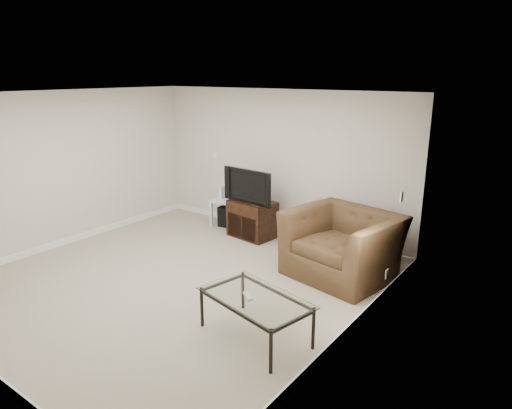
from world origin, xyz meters
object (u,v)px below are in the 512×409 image
Objects in this scene: tv_stand at (252,219)px; side_table at (229,212)px; television at (251,185)px; coffee_table at (255,317)px; subwoofer at (231,216)px; recliner at (343,234)px.

tv_stand is 0.75m from side_table.
tv_stand reaches higher than side_table.
television is 0.77× the size of coffee_table.
subwoofer is (-0.68, 0.25, -0.14)m from tv_stand.
coffee_table is (1.91, -2.48, -0.69)m from television.
subwoofer is at bearing 161.65° from television.
recliner is at bearing -9.39° from television.
side_table is (-0.71, 0.23, -0.06)m from tv_stand.
subwoofer is (0.03, 0.02, -0.07)m from side_table.
recliner is at bearing 88.81° from coffee_table.
tv_stand is 0.74m from subwoofer.
side_table is 0.44× the size of coffee_table.
subwoofer is 3.79m from coffee_table.
side_table is 1.39× the size of subwoofer.
television is at bearing 176.42° from recliner.
side_table is 2.79m from recliner.
tv_stand is at bearing 175.52° from recliner.
side_table is at bearing -139.91° from subwoofer.
side_table is (-0.71, 0.26, -0.67)m from television.
tv_stand is 0.55× the size of recliner.
subwoofer is 0.32× the size of coffee_table.
subwoofer is at bearing 166.39° from tv_stand.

